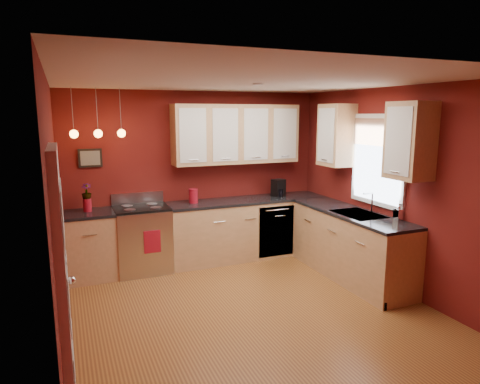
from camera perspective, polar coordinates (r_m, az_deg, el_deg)
name	(u,v)px	position (r m, az deg, el deg)	size (l,w,h in m)	color
floor	(251,311)	(5.16, 1.54, -15.56)	(4.20, 4.20, 0.00)	#98632C
ceiling	(253,81)	(4.66, 1.70, 14.59)	(4.00, 4.20, 0.02)	beige
wall_back	(197,176)	(6.68, -5.80, 2.08)	(4.00, 0.02, 2.60)	maroon
wall_front	(382,260)	(3.02, 18.41, -8.66)	(4.00, 0.02, 2.60)	maroon
wall_left	(56,218)	(4.34, -23.27, -3.23)	(0.02, 4.20, 2.60)	maroon
wall_right	(394,189)	(5.84, 19.81, 0.32)	(0.02, 4.20, 2.60)	maroon
base_cabinets_back_left	(89,247)	(6.30, -19.44, -6.90)	(0.70, 0.60, 0.90)	tan
base_cabinets_back_right	(247,229)	(6.83, 0.96, -4.98)	(2.54, 0.60, 0.90)	tan
base_cabinets_right	(350,246)	(6.18, 14.43, -6.97)	(0.60, 2.10, 0.90)	tan
counter_back_left	(87,214)	(6.18, -19.70, -2.74)	(0.70, 0.62, 0.04)	black
counter_back_right	(247,200)	(6.72, 0.98, -1.11)	(2.54, 0.62, 0.04)	black
counter_right	(351,213)	(6.06, 14.63, -2.72)	(0.62, 2.10, 0.04)	black
gas_range	(143,239)	(6.37, -12.86, -6.10)	(0.76, 0.64, 1.11)	#B7B6BB
dishwasher_front	(276,231)	(6.73, 4.86, -5.25)	(0.60, 0.02, 0.80)	#B7B6BB
sink	(358,216)	(5.95, 15.52, -3.05)	(0.50, 0.70, 0.33)	gray
window	(378,157)	(6.00, 17.93, 4.43)	(0.06, 1.02, 1.22)	white
door_left_wall	(64,295)	(3.27, -22.47, -12.55)	(0.12, 0.82, 2.05)	white
upper_cabinets_back	(237,134)	(6.66, -0.47, 7.72)	(2.00, 0.35, 0.90)	tan
upper_cabinets_right	(369,138)	(5.90, 16.80, 6.95)	(0.35, 1.95, 0.90)	tan
wall_picture	(90,158)	(6.35, -19.34, 4.30)	(0.32, 0.03, 0.26)	black
pendant_lights	(98,133)	(6.00, -18.39, 7.47)	(0.71, 0.11, 0.66)	gray
red_canister	(193,196)	(6.45, -6.25, -0.52)	(0.14, 0.14, 0.21)	maroon
red_vase	(87,205)	(6.21, -19.69, -1.65)	(0.11, 0.11, 0.18)	maroon
flowers	(86,192)	(6.18, -19.80, 0.02)	(0.13, 0.13, 0.23)	maroon
coffee_maker	(279,189)	(6.95, 5.16, 0.47)	(0.23, 0.22, 0.28)	black
soap_pump	(399,212)	(5.73, 20.43, -2.47)	(0.10, 0.10, 0.22)	silver
dish_towel	(152,242)	(6.06, -11.61, -6.52)	(0.23, 0.02, 0.31)	maroon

